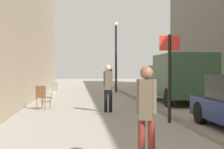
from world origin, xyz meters
TOP-DOWN VIEW (x-y plane):
  - ground_plane at (0.00, 12.00)m, footprint 80.00×80.00m
  - kerb_strip at (1.58, 12.00)m, footprint 0.16×40.00m
  - pedestrian_main_foreground at (0.56, 18.97)m, footprint 0.37×0.24m
  - pedestrian_mid_block at (-0.33, 3.63)m, footprint 0.31×0.24m
  - pedestrian_far_crossing at (-0.31, 10.51)m, footprint 0.34×0.23m
  - delivery_van at (3.35, 13.50)m, footprint 2.24×5.09m
  - street_sign_post at (1.27, 7.92)m, footprint 0.60×0.10m
  - lamp_post at (1.18, 20.65)m, footprint 0.28×0.28m
  - cafe_chair_near_window at (-2.57, 14.43)m, footprint 0.61×0.61m
  - cafe_chair_by_doorway at (-2.79, 11.53)m, footprint 0.59×0.59m

SIDE VIEW (x-z plane):
  - ground_plane at x=0.00m, z-range 0.00..0.00m
  - kerb_strip at x=1.58m, z-range 0.00..0.12m
  - cafe_chair_near_window at x=-2.57m, z-range 0.08..1.02m
  - cafe_chair_by_doorway at x=-2.79m, z-range 0.08..1.02m
  - pedestrian_mid_block at x=-0.33m, z-range 0.13..1.76m
  - pedestrian_far_crossing at x=-0.31m, z-range 0.13..1.88m
  - pedestrian_main_foreground at x=0.56m, z-range 0.14..1.98m
  - delivery_van at x=3.35m, z-range 0.09..2.35m
  - street_sign_post at x=1.27m, z-range 0.25..2.85m
  - lamp_post at x=1.18m, z-range 0.34..5.10m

